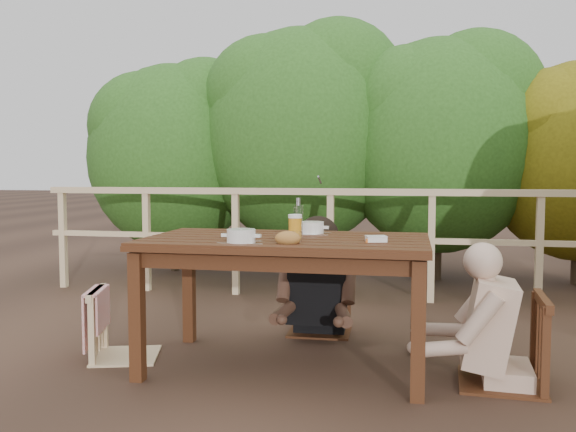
% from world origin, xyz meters
% --- Properties ---
extents(ground, '(60.00, 60.00, 0.00)m').
position_xyz_m(ground, '(0.00, 0.00, 0.00)').
color(ground, '#462E22').
rests_on(ground, ground).
extents(table, '(1.65, 0.93, 0.76)m').
position_xyz_m(table, '(0.00, 0.00, 0.38)').
color(table, '#3B1E0F').
rests_on(table, ground).
extents(chair_left, '(0.50, 0.50, 0.82)m').
position_xyz_m(chair_left, '(-1.03, -0.01, 0.41)').
color(chair_left, '#D0B185').
rests_on(chair_left, ground).
extents(chair_far, '(0.45, 0.45, 0.88)m').
position_xyz_m(chair_far, '(0.08, 0.82, 0.44)').
color(chair_far, '#3B1E0F').
rests_on(chair_far, ground).
extents(chair_right, '(0.49, 0.49, 0.94)m').
position_xyz_m(chair_right, '(1.21, -0.05, 0.47)').
color(chair_right, '#3B1E0F').
rests_on(chair_right, ground).
extents(woman, '(0.54, 0.66, 1.30)m').
position_xyz_m(woman, '(0.08, 0.84, 0.65)').
color(woman, black).
rests_on(woman, ground).
extents(diner_right, '(0.66, 0.55, 1.28)m').
position_xyz_m(diner_right, '(1.24, -0.05, 0.64)').
color(diner_right, tan).
rests_on(diner_right, ground).
extents(railing, '(5.60, 0.10, 1.01)m').
position_xyz_m(railing, '(0.00, 2.00, 0.51)').
color(railing, '#D0B185').
rests_on(railing, ground).
extents(hedge_row, '(6.60, 1.60, 3.80)m').
position_xyz_m(hedge_row, '(0.40, 3.20, 1.90)').
color(hedge_row, '#264F19').
rests_on(hedge_row, ground).
extents(soup_near, '(0.27, 0.27, 0.09)m').
position_xyz_m(soup_near, '(-0.19, -0.29, 0.81)').
color(soup_near, white).
rests_on(soup_near, table).
extents(soup_far, '(0.26, 0.26, 0.09)m').
position_xyz_m(soup_far, '(0.10, 0.28, 0.81)').
color(soup_far, silver).
rests_on(soup_far, table).
extents(bread_roll, '(0.14, 0.11, 0.08)m').
position_xyz_m(bread_roll, '(0.07, -0.28, 0.80)').
color(bread_roll, '#9D5A2B').
rests_on(bread_roll, table).
extents(beer_glass, '(0.08, 0.08, 0.15)m').
position_xyz_m(beer_glass, '(0.06, -0.02, 0.84)').
color(beer_glass, orange).
rests_on(beer_glass, table).
extents(bottle, '(0.06, 0.06, 0.24)m').
position_xyz_m(bottle, '(0.04, 0.19, 0.88)').
color(bottle, white).
rests_on(bottle, table).
extents(tumbler, '(0.06, 0.06, 0.07)m').
position_xyz_m(tumbler, '(0.09, -0.17, 0.80)').
color(tumbler, silver).
rests_on(tumbler, table).
extents(butter_tub, '(0.13, 0.11, 0.05)m').
position_xyz_m(butter_tub, '(0.53, -0.11, 0.79)').
color(butter_tub, white).
rests_on(butter_tub, table).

